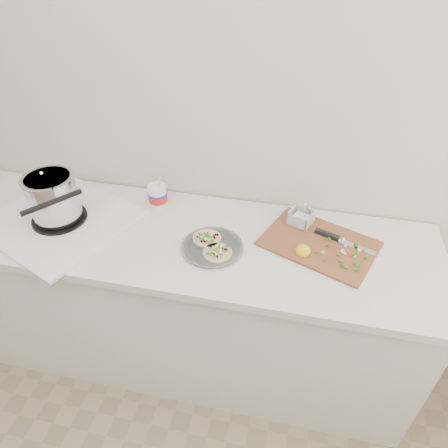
% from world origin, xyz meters
% --- Properties ---
extents(counter, '(2.44, 0.66, 0.90)m').
position_xyz_m(counter, '(0.00, 1.43, 0.45)').
color(counter, silver).
rests_on(counter, ground).
extents(stove, '(0.77, 0.75, 0.29)m').
position_xyz_m(stove, '(-0.49, 1.39, 1.00)').
color(stove, silver).
rests_on(stove, counter).
extents(taco_plate, '(0.27, 0.27, 0.04)m').
position_xyz_m(taco_plate, '(0.24, 1.36, 0.92)').
color(taco_plate, slate).
rests_on(taco_plate, counter).
extents(tub, '(0.09, 0.09, 0.21)m').
position_xyz_m(tub, '(-0.09, 1.62, 0.97)').
color(tub, white).
rests_on(tub, counter).
extents(cutboard, '(0.55, 0.47, 0.07)m').
position_xyz_m(cutboard, '(0.69, 1.49, 0.92)').
color(cutboard, brown).
rests_on(cutboard, counter).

